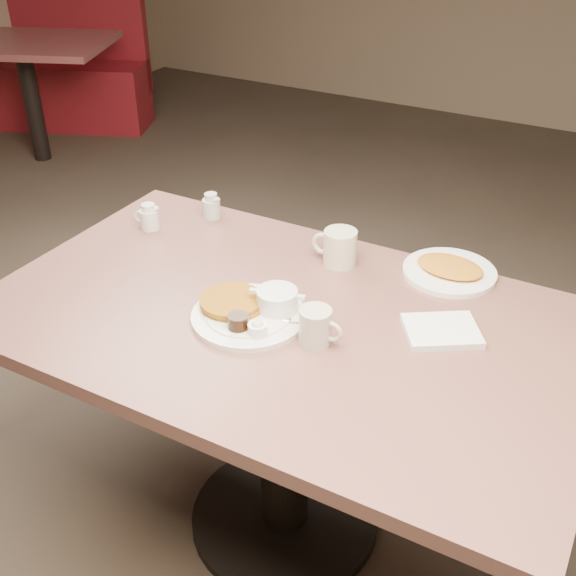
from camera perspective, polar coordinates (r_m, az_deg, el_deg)
The scene contains 10 objects.
room at distance 1.49m, azimuth -0.39°, elevation 18.95°, with size 7.04×8.04×2.84m.
diner_table at distance 1.85m, azimuth -0.30°, elevation -6.59°, with size 1.50×0.90×0.75m.
main_plate at distance 1.74m, azimuth -2.93°, elevation -1.75°, with size 0.37×0.35×0.07m.
coffee_mug_near at distance 1.63m, azimuth 2.28°, elevation -3.09°, with size 0.11×0.08×0.09m.
napkin at distance 1.72m, azimuth 12.27°, elevation -3.40°, with size 0.22×0.21×0.02m.
coffee_mug_far at distance 1.95m, azimuth 4.12°, elevation 3.29°, with size 0.13×0.10×0.10m.
creamer_left at distance 2.18m, azimuth -11.13°, elevation 5.60°, with size 0.08×0.07×0.08m.
creamer_right at distance 2.22m, azimuth -6.21°, elevation 6.55°, with size 0.08×0.06×0.08m.
hash_plate at distance 1.96m, azimuth 12.89°, elevation 1.41°, with size 0.28×0.28×0.04m.
booth_back_left at distance 5.39m, azimuth -17.23°, elevation 16.46°, with size 1.42×1.52×1.12m.
Camera 1 is at (0.71, -1.26, 1.74)m, focal length 44.13 mm.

